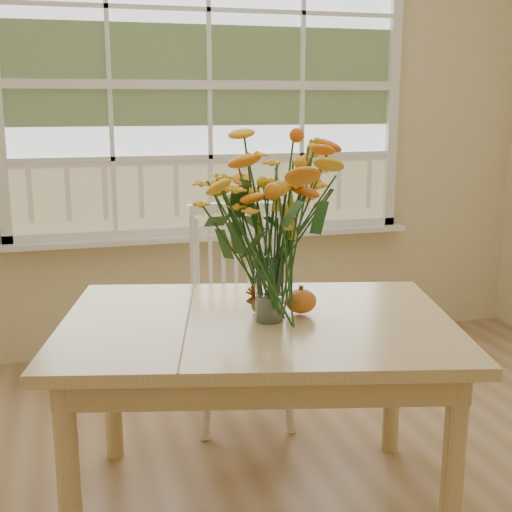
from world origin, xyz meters
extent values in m
cube|color=beige|center=(0.00, 2.25, 1.35)|extent=(4.00, 0.02, 2.70)
cube|color=silver|center=(0.00, 2.23, 1.55)|extent=(2.20, 0.00, 1.60)
cube|color=white|center=(0.00, 2.18, 0.69)|extent=(2.42, 0.12, 0.03)
cube|color=tan|center=(-0.19, 0.52, 0.70)|extent=(1.53, 1.24, 0.04)
cube|color=tan|center=(-0.19, 0.52, 0.63)|extent=(1.39, 1.10, 0.10)
cylinder|color=tan|center=(-0.85, 0.27, 0.34)|extent=(0.07, 0.07, 0.68)
cylinder|color=tan|center=(-0.67, 1.03, 0.34)|extent=(0.07, 0.07, 0.68)
cylinder|color=tan|center=(0.29, 0.01, 0.34)|extent=(0.07, 0.07, 0.68)
cylinder|color=tan|center=(0.46, 0.77, 0.34)|extent=(0.07, 0.07, 0.68)
cube|color=white|center=(-0.07, 1.23, 0.46)|extent=(0.49, 0.48, 0.05)
cube|color=white|center=(-0.05, 1.41, 0.72)|extent=(0.45, 0.09, 0.51)
cylinder|color=white|center=(-0.26, 1.09, 0.22)|extent=(0.04, 0.04, 0.44)
cylinder|color=white|center=(-0.22, 1.42, 0.22)|extent=(0.04, 0.04, 0.44)
cylinder|color=white|center=(0.09, 1.05, 0.22)|extent=(0.04, 0.04, 0.44)
cylinder|color=white|center=(0.12, 1.38, 0.22)|extent=(0.04, 0.04, 0.44)
cylinder|color=white|center=(-0.16, 0.50, 0.83)|extent=(0.10, 0.10, 0.22)
ellipsoid|color=#D16318|center=(-0.03, 0.54, 0.76)|extent=(0.11, 0.11, 0.09)
cylinder|color=#CCB78C|center=(-0.17, 0.55, 0.73)|extent=(0.07, 0.07, 0.01)
ellipsoid|color=brown|center=(-0.17, 0.55, 0.76)|extent=(0.09, 0.07, 0.07)
ellipsoid|color=#38160F|center=(-0.12, 0.62, 0.75)|extent=(0.07, 0.07, 0.07)
camera|label=1|loc=(-0.80, -1.66, 1.46)|focal=48.00mm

